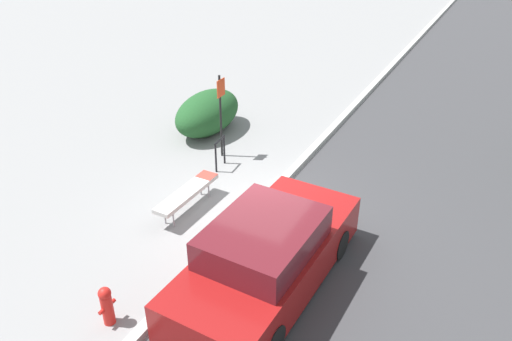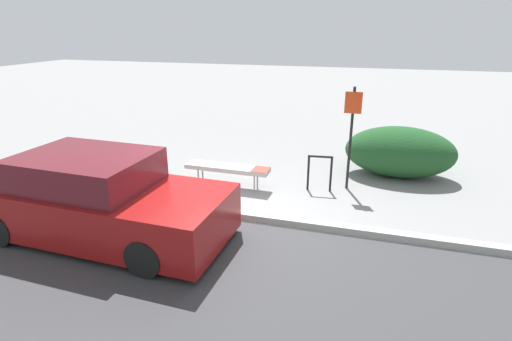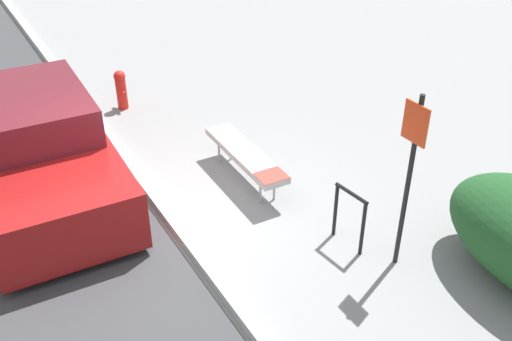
{
  "view_description": "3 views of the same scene",
  "coord_description": "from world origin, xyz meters",
  "px_view_note": "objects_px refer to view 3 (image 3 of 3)",
  "views": [
    {
      "loc": [
        -8.22,
        -4.42,
        6.47
      ],
      "look_at": [
        0.24,
        0.08,
        1.0
      ],
      "focal_mm": 35.0,
      "sensor_mm": 36.0,
      "label": 1
    },
    {
      "loc": [
        2.5,
        -6.57,
        3.52
      ],
      "look_at": [
        0.57,
        -0.08,
        1.04
      ],
      "focal_mm": 28.0,
      "sensor_mm": 36.0,
      "label": 2
    },
    {
      "loc": [
        5.98,
        -2.19,
        4.78
      ],
      "look_at": [
        0.45,
        1.03,
        0.82
      ],
      "focal_mm": 40.0,
      "sensor_mm": 36.0,
      "label": 3
    }
  ],
  "objects_px": {
    "sign_post": "(410,169)",
    "fire_hydrant": "(121,88)",
    "parked_car_near": "(37,148)",
    "bike_rack": "(349,213)",
    "bench": "(245,155)"
  },
  "relations": [
    {
      "from": "bench",
      "to": "parked_car_near",
      "type": "distance_m",
      "value": 3.07
    },
    {
      "from": "bench",
      "to": "bike_rack",
      "type": "height_order",
      "value": "bike_rack"
    },
    {
      "from": "parked_car_near",
      "to": "bike_rack",
      "type": "bearing_deg",
      "value": 44.17
    },
    {
      "from": "sign_post",
      "to": "fire_hydrant",
      "type": "height_order",
      "value": "sign_post"
    },
    {
      "from": "bike_rack",
      "to": "sign_post",
      "type": "height_order",
      "value": "sign_post"
    },
    {
      "from": "parked_car_near",
      "to": "sign_post",
      "type": "bearing_deg",
      "value": 42.27
    },
    {
      "from": "sign_post",
      "to": "fire_hydrant",
      "type": "relative_size",
      "value": 3.01
    },
    {
      "from": "bike_rack",
      "to": "bench",
      "type": "bearing_deg",
      "value": -169.33
    },
    {
      "from": "sign_post",
      "to": "fire_hydrant",
      "type": "xyz_separation_m",
      "value": [
        -6.08,
        -1.47,
        -0.98
      ]
    },
    {
      "from": "bike_rack",
      "to": "parked_car_near",
      "type": "xyz_separation_m",
      "value": [
        -3.42,
        -3.11,
        0.17
      ]
    },
    {
      "from": "sign_post",
      "to": "bike_rack",
      "type": "bearing_deg",
      "value": -152.87
    },
    {
      "from": "sign_post",
      "to": "parked_car_near",
      "type": "height_order",
      "value": "sign_post"
    },
    {
      "from": "fire_hydrant",
      "to": "parked_car_near",
      "type": "relative_size",
      "value": 0.17
    },
    {
      "from": "bike_rack",
      "to": "sign_post",
      "type": "bearing_deg",
      "value": 27.13
    },
    {
      "from": "bench",
      "to": "fire_hydrant",
      "type": "xyz_separation_m",
      "value": [
        -3.46,
        -0.78,
        -0.05
      ]
    }
  ]
}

